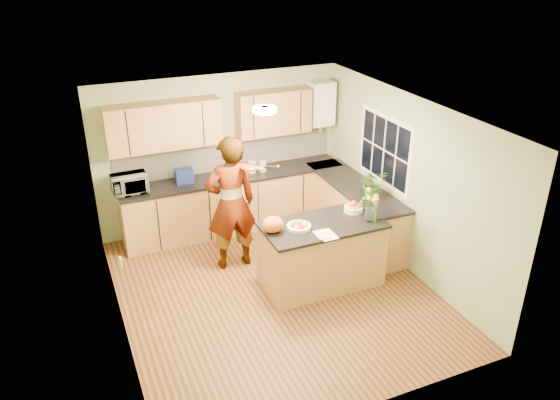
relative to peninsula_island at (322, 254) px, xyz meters
name	(u,v)px	position (x,y,z in m)	size (l,w,h in m)	color
floor	(275,291)	(-0.67, 0.06, -0.47)	(4.50, 4.50, 0.00)	#502B17
ceiling	(274,113)	(-0.67, 0.06, 2.03)	(4.00, 4.50, 0.02)	silver
wall_back	(221,152)	(-0.67, 2.31, 0.78)	(4.00, 0.02, 2.50)	#8AA173
wall_front	(369,309)	(-0.67, -2.19, 0.78)	(4.00, 0.02, 2.50)	#8AA173
wall_left	(112,240)	(-2.67, 0.06, 0.78)	(0.02, 4.50, 2.50)	#8AA173
wall_right	(407,184)	(1.33, 0.06, 0.78)	(0.02, 4.50, 2.50)	#8AA173
back_counter	(234,202)	(-0.57, 2.01, 0.00)	(3.64, 0.62, 0.94)	#B07346
right_counter	(354,212)	(1.03, 0.91, 0.00)	(0.62, 2.24, 0.94)	#B07346
splashback	(227,154)	(-0.57, 2.29, 0.73)	(3.60, 0.02, 0.52)	silver
upper_cabinets	(211,120)	(-0.84, 2.14, 1.38)	(3.20, 0.34, 0.70)	#B07346
boiler	(321,104)	(1.03, 2.15, 1.43)	(0.40, 0.30, 0.86)	white
window_right	(384,150)	(1.33, 0.66, 1.08)	(0.01, 1.30, 1.05)	white
light_switch	(121,262)	(-2.65, -0.54, 0.83)	(0.02, 0.09, 0.09)	white
ceiling_lamp	(265,110)	(-0.67, 0.36, 1.99)	(0.30, 0.30, 0.07)	#FFEABF
peninsula_island	(322,254)	(0.00, 0.00, 0.00)	(1.63, 0.83, 0.93)	#B07346
fruit_dish	(299,225)	(-0.35, 0.00, 0.51)	(0.32, 0.32, 0.11)	#FAE7C8
orange_bowl	(353,207)	(0.55, 0.15, 0.53)	(0.26, 0.26, 0.15)	#FAE7C8
flower_vase	(371,199)	(0.60, -0.18, 0.79)	(0.26, 0.26, 0.48)	silver
orange_bag	(273,224)	(-0.69, 0.05, 0.57)	(0.28, 0.24, 0.21)	orange
papers	(327,235)	(-0.10, -0.30, 0.47)	(0.21, 0.29, 0.01)	white
violinist	(231,204)	(-0.96, 0.94, 0.52)	(0.72, 0.47, 1.98)	#DFA288
violin	(249,168)	(-0.76, 0.72, 1.12)	(0.55, 0.22, 0.11)	#511905
microwave	(130,184)	(-2.18, 1.98, 0.61)	(0.51, 0.35, 0.28)	white
blue_box	(184,176)	(-1.35, 2.04, 0.58)	(0.27, 0.20, 0.21)	navy
kettle	(230,169)	(-0.63, 1.97, 0.60)	(0.17, 0.17, 0.32)	silver
jar_cream	(252,167)	(-0.25, 2.00, 0.57)	(0.12, 0.12, 0.19)	#FAE7C8
jar_white	(263,166)	(-0.06, 1.99, 0.56)	(0.11, 0.11, 0.17)	white
potted_plant	(373,183)	(1.03, 0.45, 0.68)	(0.38, 0.33, 0.42)	#356A23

